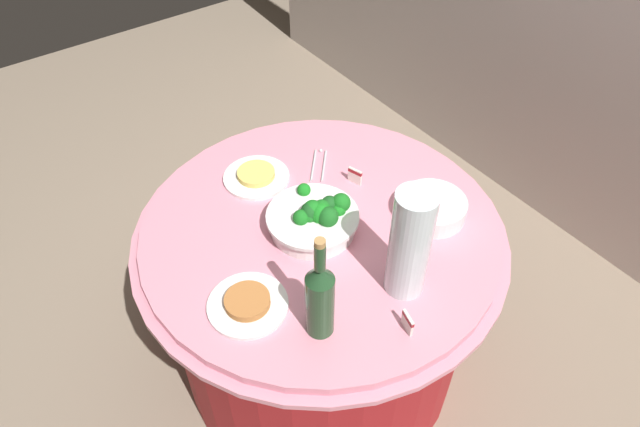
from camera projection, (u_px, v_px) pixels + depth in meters
name	position (u px, v px, depth m)	size (l,w,h in m)	color
ground_plane	(320.00, 355.00, 2.29)	(6.00, 6.00, 0.00)	gray
buffet_table	(320.00, 297.00, 2.03)	(1.16, 1.16, 0.74)	maroon
broccoli_bowl	(315.00, 218.00, 1.73)	(0.28, 0.28, 0.11)	white
plate_stack	(432.00, 208.00, 1.78)	(0.21, 0.21, 0.06)	white
wine_bottle	(320.00, 298.00, 1.42)	(0.07, 0.07, 0.34)	#214525
decorative_fruit_vase	(409.00, 250.00, 1.50)	(0.11, 0.11, 0.34)	silver
serving_tongs	(319.00, 164.00, 1.97)	(0.15, 0.14, 0.01)	silver
food_plate_noodles	(256.00, 176.00, 1.92)	(0.22, 0.22, 0.03)	white
food_plate_peanuts	(248.00, 303.00, 1.55)	(0.22, 0.22, 0.03)	white
label_placard_front	(355.00, 175.00, 1.89)	(0.05, 0.02, 0.05)	white
label_placard_mid	(408.00, 322.00, 1.48)	(0.05, 0.02, 0.05)	white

